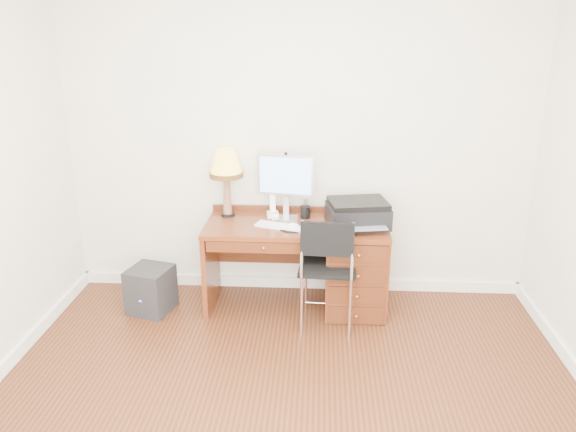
# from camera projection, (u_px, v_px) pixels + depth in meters

# --- Properties ---
(ground) EXTENTS (4.00, 4.00, 0.00)m
(ground) POSITION_uv_depth(u_px,v_px,m) (286.00, 410.00, 3.56)
(ground) COLOR #3C1C0D
(ground) RESTS_ON ground
(room_shell) EXTENTS (4.00, 4.00, 4.00)m
(room_shell) POSITION_uv_depth(u_px,v_px,m) (291.00, 348.00, 4.14)
(room_shell) COLOR silver
(room_shell) RESTS_ON ground
(desk) EXTENTS (1.50, 0.67, 0.75)m
(desk) POSITION_uv_depth(u_px,v_px,m) (334.00, 262.00, 4.73)
(desk) COLOR maroon
(desk) RESTS_ON ground
(monitor) EXTENTS (0.48, 0.19, 0.55)m
(monitor) POSITION_uv_depth(u_px,v_px,m) (285.00, 179.00, 4.66)
(monitor) COLOR silver
(monitor) RESTS_ON desk
(keyboard) EXTENTS (0.46, 0.26, 0.02)m
(keyboard) POSITION_uv_depth(u_px,v_px,m) (282.00, 227.00, 4.55)
(keyboard) COLOR white
(keyboard) RESTS_ON desk
(mouse_pad) EXTENTS (0.22, 0.22, 0.04)m
(mouse_pad) POSITION_uv_depth(u_px,v_px,m) (293.00, 227.00, 4.52)
(mouse_pad) COLOR black
(mouse_pad) RESTS_ON desk
(printer) EXTENTS (0.54, 0.45, 0.21)m
(printer) POSITION_uv_depth(u_px,v_px,m) (358.00, 213.00, 4.56)
(printer) COLOR black
(printer) RESTS_ON desk
(leg_lamp) EXTENTS (0.28, 0.28, 0.58)m
(leg_lamp) POSITION_uv_depth(u_px,v_px,m) (226.00, 167.00, 4.69)
(leg_lamp) COLOR black
(leg_lamp) RESTS_ON desk
(phone) EXTENTS (0.11, 0.11, 0.20)m
(phone) POSITION_uv_depth(u_px,v_px,m) (273.00, 210.00, 4.78)
(phone) COLOR white
(phone) RESTS_ON desk
(pen_cup) EXTENTS (0.08, 0.08, 0.11)m
(pen_cup) POSITION_uv_depth(u_px,v_px,m) (305.00, 212.00, 4.75)
(pen_cup) COLOR black
(pen_cup) RESTS_ON desk
(chair) EXTENTS (0.47, 0.47, 0.94)m
(chair) POSITION_uv_depth(u_px,v_px,m) (328.00, 261.00, 4.35)
(chair) COLOR black
(chair) RESTS_ON ground
(equipment_box) EXTENTS (0.40, 0.40, 0.38)m
(equipment_box) POSITION_uv_depth(u_px,v_px,m) (151.00, 289.00, 4.73)
(equipment_box) COLOR black
(equipment_box) RESTS_ON ground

